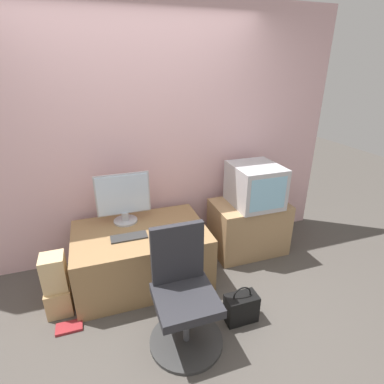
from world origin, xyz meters
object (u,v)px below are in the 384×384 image
at_px(cardboard_box_lower, 60,298).
at_px(main_monitor, 123,199).
at_px(office_chair, 184,299).
at_px(book, 69,327).
at_px(crt_tv, 255,185).
at_px(mouse, 154,233).
at_px(handbag, 241,308).
at_px(keyboard, 129,237).

bearing_deg(cardboard_box_lower, main_monitor, 32.66).
xyz_separation_m(main_monitor, cardboard_box_lower, (-0.66, -0.42, -0.68)).
bearing_deg(office_chair, book, 156.76).
xyz_separation_m(main_monitor, book, (-0.59, -0.67, -0.79)).
relative_size(crt_tv, book, 2.57).
height_order(mouse, book, mouse).
distance_m(main_monitor, handbag, 1.47).
bearing_deg(handbag, cardboard_box_lower, 157.08).
distance_m(keyboard, crt_tv, 1.42).
relative_size(main_monitor, book, 2.48).
distance_m(main_monitor, book, 1.19).
relative_size(keyboard, handbag, 0.96).
xyz_separation_m(mouse, crt_tv, (1.16, 0.21, 0.25)).
bearing_deg(mouse, main_monitor, 122.67).
distance_m(main_monitor, keyboard, 0.40).
bearing_deg(office_chair, cardboard_box_lower, 146.56).
bearing_deg(cardboard_box_lower, crt_tv, 8.30).
bearing_deg(keyboard, book, -148.73).
height_order(office_chair, cardboard_box_lower, office_chair).
bearing_deg(office_chair, crt_tv, 40.18).
distance_m(cardboard_box_lower, book, 0.28).
bearing_deg(book, keyboard, 31.27).
height_order(mouse, handbag, mouse).
distance_m(keyboard, mouse, 0.23).
height_order(crt_tv, book, crt_tv).
bearing_deg(keyboard, cardboard_box_lower, -170.91).
height_order(main_monitor, mouse, main_monitor).
bearing_deg(crt_tv, handbag, -122.74).
distance_m(cardboard_box_lower, handbag, 1.58).
relative_size(mouse, cardboard_box_lower, 0.24).
bearing_deg(crt_tv, main_monitor, 174.76).
height_order(keyboard, book, keyboard).
xyz_separation_m(keyboard, crt_tv, (1.39, 0.19, 0.26)).
bearing_deg(handbag, crt_tv, 57.26).
relative_size(main_monitor, keyboard, 1.59).
distance_m(main_monitor, mouse, 0.47).
height_order(handbag, book, handbag).
height_order(crt_tv, handbag, crt_tv).
xyz_separation_m(main_monitor, mouse, (0.22, -0.34, -0.24)).
distance_m(main_monitor, office_chair, 1.17).
height_order(main_monitor, cardboard_box_lower, main_monitor).
relative_size(main_monitor, cardboard_box_lower, 2.05).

